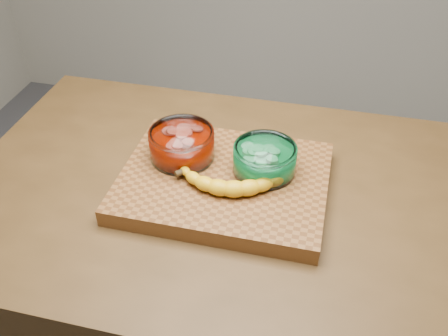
# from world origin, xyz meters

# --- Properties ---
(counter) EXTENTS (1.20, 0.80, 0.90)m
(counter) POSITION_xyz_m (0.00, 0.00, 0.45)
(counter) COLOR #472F15
(counter) RESTS_ON ground
(cutting_board) EXTENTS (0.45, 0.35, 0.04)m
(cutting_board) POSITION_xyz_m (0.00, 0.00, 0.92)
(cutting_board) COLOR brown
(cutting_board) RESTS_ON counter
(bowl_red) EXTENTS (0.15, 0.15, 0.07)m
(bowl_red) POSITION_xyz_m (-0.11, 0.04, 0.97)
(bowl_red) COLOR white
(bowl_red) RESTS_ON cutting_board
(bowl_green) EXTENTS (0.14, 0.14, 0.06)m
(bowl_green) POSITION_xyz_m (0.08, 0.04, 0.97)
(bowl_green) COLOR white
(bowl_green) RESTS_ON cutting_board
(banana) EXTENTS (0.27, 0.14, 0.04)m
(banana) POSITION_xyz_m (0.02, -0.02, 0.96)
(banana) COLOR gold
(banana) RESTS_ON cutting_board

